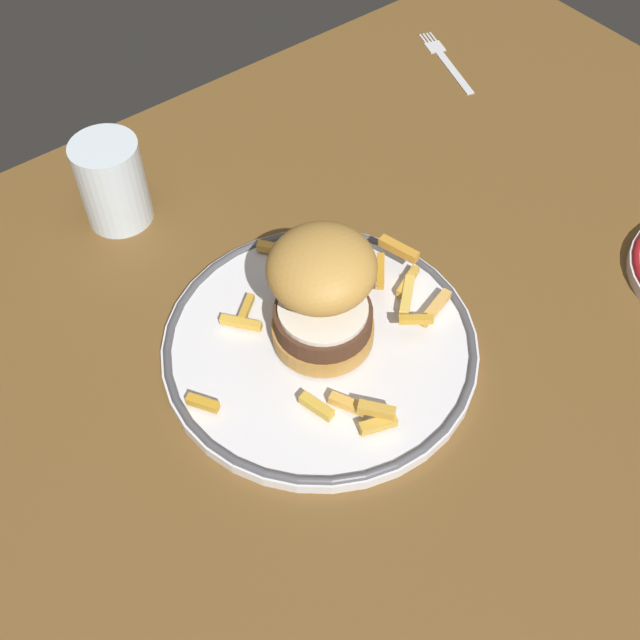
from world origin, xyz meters
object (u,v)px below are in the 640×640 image
(burger, at_px, (322,292))
(dinner_plate, at_px, (320,345))
(water_glass, at_px, (114,187))
(fork, at_px, (445,60))

(burger, bearing_deg, dinner_plate, -138.12)
(dinner_plate, distance_m, burger, 0.07)
(dinner_plate, relative_size, water_glass, 3.06)
(dinner_plate, distance_m, fork, 0.50)
(burger, height_order, water_glass, burger)
(burger, xyz_separation_m, fork, (0.41, 0.27, -0.07))
(dinner_plate, xyz_separation_m, burger, (0.01, 0.01, 0.07))
(fork, bearing_deg, dinner_plate, -147.06)
(burger, height_order, fork, burger)
(dinner_plate, bearing_deg, water_glass, 102.62)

